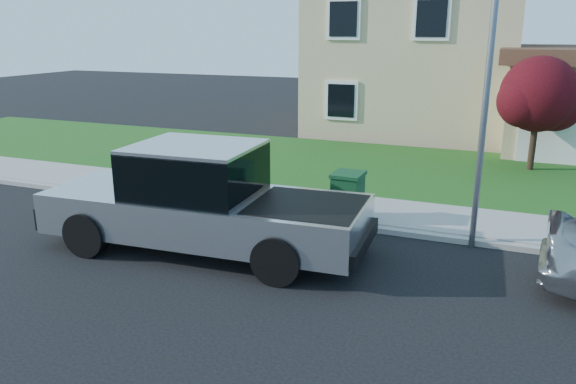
% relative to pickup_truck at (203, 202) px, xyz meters
% --- Properties ---
extents(ground, '(80.00, 80.00, 0.00)m').
position_rel_pickup_truck_xyz_m(ground, '(1.50, -0.63, -0.99)').
color(ground, black).
rests_on(ground, ground).
extents(curb, '(40.00, 0.20, 0.12)m').
position_rel_pickup_truck_xyz_m(curb, '(2.50, 2.27, -0.93)').
color(curb, gray).
rests_on(curb, ground).
extents(sidewalk, '(40.00, 2.00, 0.15)m').
position_rel_pickup_truck_xyz_m(sidewalk, '(2.50, 3.37, -0.92)').
color(sidewalk, gray).
rests_on(sidewalk, ground).
extents(lawn, '(40.00, 7.00, 0.10)m').
position_rel_pickup_truck_xyz_m(lawn, '(2.50, 7.87, -0.94)').
color(lawn, '#1D4213').
rests_on(lawn, ground).
extents(house, '(14.00, 11.30, 6.85)m').
position_rel_pickup_truck_xyz_m(house, '(2.81, 15.75, 2.18)').
color(house, tan).
rests_on(house, ground).
extents(pickup_truck, '(6.58, 2.60, 2.13)m').
position_rel_pickup_truck_xyz_m(pickup_truck, '(0.00, 0.00, 0.00)').
color(pickup_truck, black).
rests_on(pickup_truck, ground).
extents(woman, '(0.69, 0.55, 1.81)m').
position_rel_pickup_truck_xyz_m(woman, '(0.21, 1.41, -0.13)').
color(woman, tan).
rests_on(woman, ground).
extents(ornamental_tree, '(2.49, 2.24, 3.41)m').
position_rel_pickup_truck_xyz_m(ornamental_tree, '(6.17, 9.22, 1.29)').
color(ornamental_tree, black).
rests_on(ornamental_tree, lawn).
extents(trash_bin, '(0.68, 0.77, 1.07)m').
position_rel_pickup_truck_xyz_m(trash_bin, '(2.24, 2.47, -0.30)').
color(trash_bin, '#103C1D').
rests_on(trash_bin, sidewalk).
extents(street_lamp, '(0.32, 0.69, 5.25)m').
position_rel_pickup_truck_xyz_m(street_lamp, '(4.97, 2.06, 2.00)').
color(street_lamp, slate).
rests_on(street_lamp, ground).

